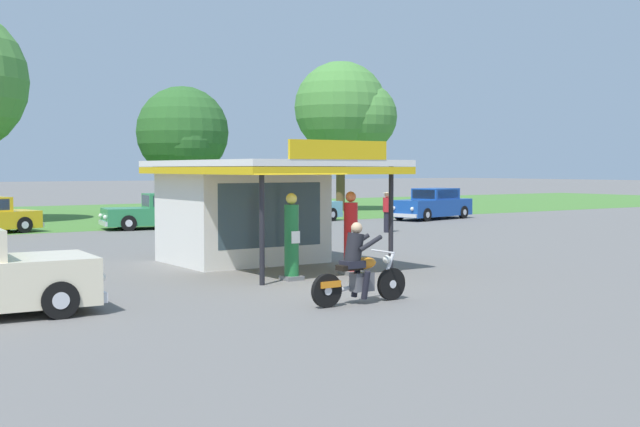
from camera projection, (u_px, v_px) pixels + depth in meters
name	position (u px, v px, depth m)	size (l,w,h in m)	color
ground_plane	(305.00, 285.00, 18.15)	(300.00, 300.00, 0.00)	slate
service_station_kiosk	(249.00, 203.00, 22.29)	(4.60, 6.51, 3.26)	silver
gas_pump_nearside	(292.00, 240.00, 18.89)	(0.44, 0.44, 2.03)	slate
gas_pump_offside	(351.00, 237.00, 19.85)	(0.44, 0.44, 2.04)	slate
motorcycle_with_rider	(358.00, 270.00, 15.56)	(2.20, 0.70, 1.58)	black
parked_car_back_row_right	(167.00, 213.00, 35.28)	(5.78, 2.80, 1.52)	#2D844C
parked_car_back_row_centre_right	(433.00, 205.00, 41.57)	(5.26, 2.79, 1.59)	#19479E
parked_car_back_row_centre	(297.00, 208.00, 39.42)	(5.35, 3.02, 1.52)	#7AC6D1
bystander_admiring_sedan	(387.00, 211.00, 32.96)	(0.36, 0.36, 1.65)	black
tree_oak_centre	(347.00, 111.00, 49.69)	(5.93, 5.93, 9.18)	brown
tree_oak_far_left	(183.00, 134.00, 44.21)	(5.03, 5.03, 7.10)	brown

